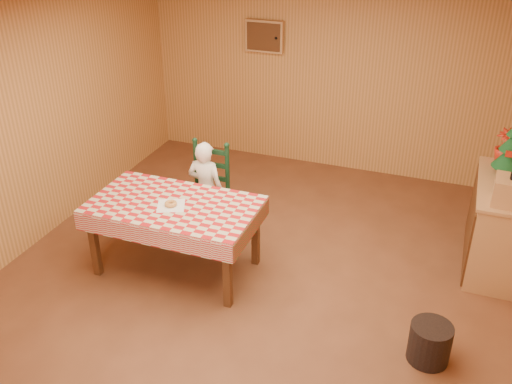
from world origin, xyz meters
TOP-DOWN VIEW (x-y plane):
  - ground at (0.00, 0.00)m, footprint 6.00×6.00m
  - cabin_walls at (-0.00, 0.53)m, footprint 5.10×6.05m
  - dining_table at (-0.79, 0.01)m, footprint 1.66×0.96m
  - ladder_chair at (-0.79, 0.80)m, footprint 0.44×0.40m
  - seated_child at (-0.79, 0.74)m, footprint 0.41×0.27m
  - napkin at (-0.79, -0.04)m, footprint 0.34×0.34m
  - donut at (-0.79, -0.04)m, footprint 0.16×0.16m
  - shelf_unit at (2.23, 1.24)m, footprint 0.54×1.24m
  - crate at (2.24, 0.84)m, footprint 0.32×0.32m
  - flower_arrangement at (2.19, 1.79)m, footprint 0.26×0.26m
  - storage_bin at (1.76, -0.41)m, footprint 0.46×0.46m

SIDE VIEW (x-z plane):
  - ground at x=0.00m, z-range 0.00..0.00m
  - storage_bin at x=1.76m, z-range 0.00..0.35m
  - shelf_unit at x=2.23m, z-range 0.00..0.93m
  - ladder_chair at x=-0.79m, z-range -0.04..1.04m
  - seated_child at x=-0.79m, z-range 0.00..1.12m
  - dining_table at x=-0.79m, z-range 0.30..1.07m
  - napkin at x=-0.79m, z-range 0.77..0.77m
  - donut at x=-0.79m, z-range 0.77..0.81m
  - crate at x=2.24m, z-range 0.93..1.18m
  - flower_arrangement at x=2.19m, z-range 0.93..1.29m
  - cabin_walls at x=0.00m, z-range 0.50..3.15m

